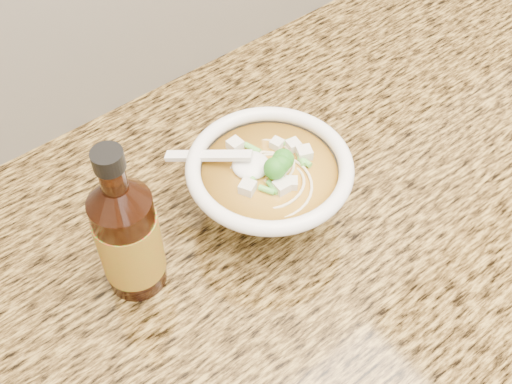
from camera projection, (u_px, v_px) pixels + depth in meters
cabinet at (350, 323)px, 1.22m from camera, size 4.00×0.65×0.86m
counter_slab at (387, 164)px, 0.87m from camera, size 4.00×0.68×0.04m
soup_bowl at (269, 186)px, 0.76m from camera, size 0.19×0.20×0.11m
hot_sauce_bottle at (128, 237)px, 0.67m from camera, size 0.08×0.08×0.21m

